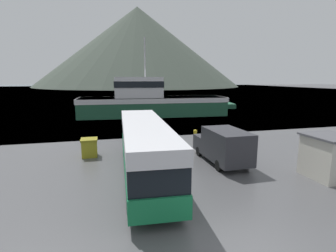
{
  "coord_description": "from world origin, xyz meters",
  "views": [
    {
      "loc": [
        -4.53,
        -6.85,
        5.75
      ],
      "look_at": [
        0.54,
        12.95,
        2.0
      ],
      "focal_mm": 28.0,
      "sensor_mm": 36.0,
      "label": 1
    }
  ],
  "objects_px": {
    "storage_bin": "(89,147)",
    "fishing_boat": "(150,101)",
    "dock_kiosk": "(329,157)",
    "tour_bus": "(145,146)",
    "small_boat": "(228,105)",
    "delivery_van": "(223,145)"
  },
  "relations": [
    {
      "from": "storage_bin",
      "to": "tour_bus",
      "type": "bearing_deg",
      "value": -56.1
    },
    {
      "from": "storage_bin",
      "to": "dock_kiosk",
      "type": "relative_size",
      "value": 0.51
    },
    {
      "from": "storage_bin",
      "to": "fishing_boat",
      "type": "bearing_deg",
      "value": 67.58
    },
    {
      "from": "dock_kiosk",
      "to": "small_boat",
      "type": "height_order",
      "value": "dock_kiosk"
    },
    {
      "from": "fishing_boat",
      "to": "storage_bin",
      "type": "bearing_deg",
      "value": -18.92
    },
    {
      "from": "tour_bus",
      "to": "storage_bin",
      "type": "height_order",
      "value": "tour_bus"
    },
    {
      "from": "tour_bus",
      "to": "storage_bin",
      "type": "bearing_deg",
      "value": 127.71
    },
    {
      "from": "tour_bus",
      "to": "storage_bin",
      "type": "xyz_separation_m",
      "value": [
        -3.33,
        4.95,
        -1.13
      ]
    },
    {
      "from": "tour_bus",
      "to": "small_boat",
      "type": "xyz_separation_m",
      "value": [
        22.29,
        33.02,
        -1.39
      ]
    },
    {
      "from": "storage_bin",
      "to": "small_boat",
      "type": "relative_size",
      "value": 0.22
    },
    {
      "from": "small_boat",
      "to": "tour_bus",
      "type": "bearing_deg",
      "value": 68.22
    },
    {
      "from": "fishing_boat",
      "to": "storage_bin",
      "type": "distance_m",
      "value": 21.9
    },
    {
      "from": "dock_kiosk",
      "to": "small_boat",
      "type": "relative_size",
      "value": 0.44
    },
    {
      "from": "storage_bin",
      "to": "delivery_van",
      "type": "bearing_deg",
      "value": -23.41
    },
    {
      "from": "storage_bin",
      "to": "dock_kiosk",
      "type": "bearing_deg",
      "value": -29.82
    },
    {
      "from": "dock_kiosk",
      "to": "tour_bus",
      "type": "bearing_deg",
      "value": 164.45
    },
    {
      "from": "fishing_boat",
      "to": "small_boat",
      "type": "bearing_deg",
      "value": 117.97
    },
    {
      "from": "delivery_van",
      "to": "small_boat",
      "type": "bearing_deg",
      "value": 61.99
    },
    {
      "from": "fishing_boat",
      "to": "storage_bin",
      "type": "xyz_separation_m",
      "value": [
        -8.33,
        -20.2,
        -1.52
      ]
    },
    {
      "from": "fishing_boat",
      "to": "storage_bin",
      "type": "relative_size",
      "value": 16.84
    },
    {
      "from": "tour_bus",
      "to": "delivery_van",
      "type": "distance_m",
      "value": 5.7
    },
    {
      "from": "tour_bus",
      "to": "dock_kiosk",
      "type": "distance_m",
      "value": 10.74
    }
  ]
}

